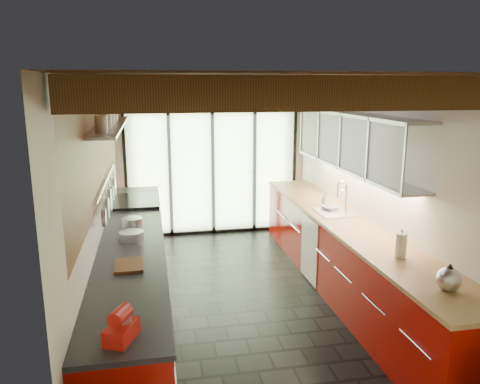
{
  "coord_description": "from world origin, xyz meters",
  "views": [
    {
      "loc": [
        -1.04,
        -5.08,
        2.53
      ],
      "look_at": [
        0.02,
        0.4,
        1.25
      ],
      "focal_mm": 35.0,
      "sensor_mm": 36.0,
      "label": 1
    }
  ],
  "objects_px": {
    "stand_mixer": "(121,326)",
    "kettle": "(449,278)",
    "paper_towel": "(401,246)",
    "soap_bottle": "(327,199)",
    "bowl": "(330,208)"
  },
  "relations": [
    {
      "from": "paper_towel",
      "to": "bowl",
      "type": "xyz_separation_m",
      "value": [
        0.0,
        1.79,
        -0.09
      ]
    },
    {
      "from": "stand_mixer",
      "to": "paper_towel",
      "type": "height_order",
      "value": "paper_towel"
    },
    {
      "from": "soap_bottle",
      "to": "bowl",
      "type": "relative_size",
      "value": 0.94
    },
    {
      "from": "stand_mixer",
      "to": "kettle",
      "type": "distance_m",
      "value": 2.55
    },
    {
      "from": "kettle",
      "to": "soap_bottle",
      "type": "distance_m",
      "value": 2.66
    },
    {
      "from": "stand_mixer",
      "to": "kettle",
      "type": "height_order",
      "value": "kettle"
    },
    {
      "from": "kettle",
      "to": "bowl",
      "type": "xyz_separation_m",
      "value": [
        0.0,
        2.52,
        -0.08
      ]
    },
    {
      "from": "stand_mixer",
      "to": "paper_towel",
      "type": "xyz_separation_m",
      "value": [
        2.54,
        1.01,
        0.03
      ]
    },
    {
      "from": "soap_bottle",
      "to": "bowl",
      "type": "height_order",
      "value": "soap_bottle"
    },
    {
      "from": "stand_mixer",
      "to": "paper_towel",
      "type": "distance_m",
      "value": 2.73
    },
    {
      "from": "stand_mixer",
      "to": "bowl",
      "type": "distance_m",
      "value": 3.78
    },
    {
      "from": "soap_bottle",
      "to": "stand_mixer",
      "type": "bearing_deg",
      "value": -130.9
    },
    {
      "from": "stand_mixer",
      "to": "soap_bottle",
      "type": "bearing_deg",
      "value": 49.1
    },
    {
      "from": "paper_towel",
      "to": "soap_bottle",
      "type": "bearing_deg",
      "value": 90.0
    },
    {
      "from": "stand_mixer",
      "to": "soap_bottle",
      "type": "relative_size",
      "value": 1.35
    }
  ]
}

